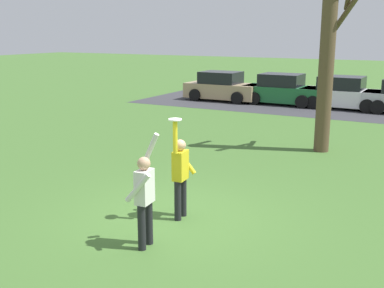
{
  "coord_description": "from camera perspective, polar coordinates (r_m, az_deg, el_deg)",
  "views": [
    {
      "loc": [
        4.71,
        -7.91,
        3.73
      ],
      "look_at": [
        0.21,
        0.42,
        1.49
      ],
      "focal_mm": 44.44,
      "sensor_mm": 36.0,
      "label": 1
    }
  ],
  "objects": [
    {
      "name": "frisbee_disc",
      "position": [
        9.1,
        -2.05,
        2.96
      ],
      "size": [
        0.26,
        0.26,
        0.02
      ],
      "primitive_type": "cylinder",
      "color": "white",
      "rests_on": "person_catcher"
    },
    {
      "name": "parked_car_white",
      "position": [
        24.85,
        17.68,
        5.76
      ],
      "size": [
        4.12,
        2.09,
        1.59
      ],
      "rotation": [
        0.0,
        0.0,
        -0.01
      ],
      "color": "white",
      "rests_on": "ground_plane"
    },
    {
      "name": "person_defender",
      "position": [
        8.32,
        -5.71,
        -6.03
      ],
      "size": [
        0.49,
        0.57,
        2.04
      ],
      "rotation": [
        0.0,
        0.0,
        1.65
      ],
      "color": "black",
      "rests_on": "ground_plane"
    },
    {
      "name": "person_catcher",
      "position": [
        9.56,
        -1.41,
        -3.37
      ],
      "size": [
        0.49,
        0.56,
        2.08
      ],
      "rotation": [
        0.0,
        0.0,
        -1.49
      ],
      "color": "black",
      "rests_on": "ground_plane"
    },
    {
      "name": "parking_strip",
      "position": [
        24.49,
        20.48,
        3.73
      ],
      "size": [
        24.04,
        6.4,
        0.01
      ],
      "primitive_type": "cube",
      "color": "#38383D",
      "rests_on": "ground_plane"
    },
    {
      "name": "parked_car_tan",
      "position": [
        26.53,
        3.67,
        6.8
      ],
      "size": [
        4.12,
        2.09,
        1.59
      ],
      "rotation": [
        0.0,
        0.0,
        -0.01
      ],
      "color": "tan",
      "rests_on": "ground_plane"
    },
    {
      "name": "parked_car_green",
      "position": [
        25.55,
        10.87,
        6.34
      ],
      "size": [
        4.12,
        2.09,
        1.59
      ],
      "rotation": [
        0.0,
        0.0,
        -0.01
      ],
      "color": "#1E6633",
      "rests_on": "ground_plane"
    },
    {
      "name": "ground_plane",
      "position": [
        9.93,
        -2.23,
        -8.74
      ],
      "size": [
        120.0,
        120.0,
        0.0
      ],
      "primitive_type": "plane",
      "color": "#426B2D"
    },
    {
      "name": "bare_tree_tall",
      "position": [
        15.39,
        16.17,
        11.62
      ],
      "size": [
        1.43,
        1.51,
        7.62
      ],
      "color": "brown",
      "rests_on": "ground_plane"
    }
  ]
}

